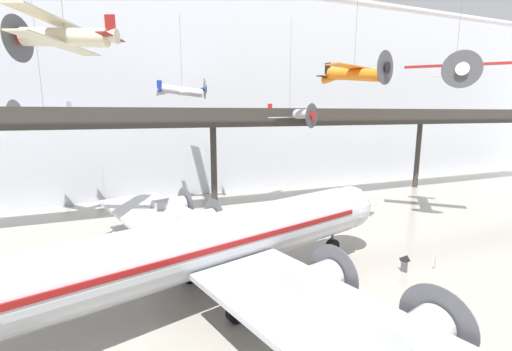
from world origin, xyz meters
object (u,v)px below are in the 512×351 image
suspended_plane_red_highwing (455,71)px  suspended_plane_cream_biplane (64,37)px  suspended_plane_white_twin (182,91)px  suspended_plane_silver_racer (290,115)px  stanchion_barrier (435,266)px  suspended_plane_blue_trainer (44,114)px  info_sign_pedestal (404,265)px  suspended_plane_orange_highwing (354,74)px  airliner_silver_main (205,246)px

suspended_plane_red_highwing → suspended_plane_cream_biplane: size_ratio=1.05×
suspended_plane_white_twin → suspended_plane_silver_racer: 12.22m
stanchion_barrier → suspended_plane_blue_trainer: bearing=139.8°
suspended_plane_blue_trainer → info_sign_pedestal: 33.82m
stanchion_barrier → suspended_plane_silver_racer: bearing=94.3°
suspended_plane_white_twin → suspended_plane_blue_trainer: 13.47m
suspended_plane_red_highwing → stanchion_barrier: suspended_plane_red_highwing is taller
suspended_plane_white_twin → suspended_plane_orange_highwing: suspended_plane_orange_highwing is taller
suspended_plane_cream_biplane → suspended_plane_blue_trainer: suspended_plane_cream_biplane is taller
airliner_silver_main → suspended_plane_red_highwing: 28.64m
airliner_silver_main → suspended_plane_cream_biplane: size_ratio=4.21×
suspended_plane_orange_highwing → suspended_plane_white_twin: bearing=-157.9°
suspended_plane_blue_trainer → suspended_plane_orange_highwing: bearing=112.1°
suspended_plane_blue_trainer → stanchion_barrier: 35.79m
airliner_silver_main → suspended_plane_cream_biplane: 15.63m
suspended_plane_white_twin → stanchion_barrier: 29.08m
suspended_plane_blue_trainer → stanchion_barrier: size_ratio=10.71×
suspended_plane_cream_biplane → stanchion_barrier: size_ratio=7.29×
suspended_plane_blue_trainer → suspended_plane_silver_racer: bearing=131.7°
suspended_plane_white_twin → suspended_plane_cream_biplane: (-9.48, -13.42, 2.32)m
airliner_silver_main → suspended_plane_red_highwing: bearing=-2.0°
suspended_plane_red_highwing → info_sign_pedestal: suspended_plane_red_highwing is taller
suspended_plane_orange_highwing → info_sign_pedestal: size_ratio=6.49×
suspended_plane_orange_highwing → info_sign_pedestal: 16.40m
suspended_plane_orange_highwing → suspended_plane_cream_biplane: bearing=-111.0°
suspended_plane_cream_biplane → suspended_plane_red_highwing: bearing=-159.0°
suspended_plane_cream_biplane → info_sign_pedestal: (20.30, -8.66, -14.94)m
suspended_plane_orange_highwing → stanchion_barrier: (0.31, -9.56, -13.76)m
airliner_silver_main → suspended_plane_orange_highwing: bearing=11.1°
suspended_plane_red_highwing → suspended_plane_orange_highwing: size_ratio=1.02×
suspended_plane_white_twin → stanchion_barrier: suspended_plane_white_twin is taller
suspended_plane_white_twin → stanchion_barrier: size_ratio=8.16×
suspended_plane_blue_trainer → info_sign_pedestal: (24.06, -21.47, -10.21)m
airliner_silver_main → suspended_plane_orange_highwing: suspended_plane_orange_highwing is taller
suspended_plane_orange_highwing → airliner_silver_main: bearing=-85.0°
suspended_plane_cream_biplane → suspended_plane_white_twin: bearing=-102.1°
stanchion_barrier → suspended_plane_cream_biplane: bearing=157.5°
suspended_plane_silver_racer → stanchion_barrier: (1.46, -19.41, -10.20)m
suspended_plane_white_twin → suspended_plane_red_highwing: (22.96, -14.61, 1.49)m
suspended_plane_orange_highwing → info_sign_pedestal: (-1.82, -8.93, -13.63)m
suspended_plane_red_highwing → suspended_plane_silver_racer: 16.61m
airliner_silver_main → suspended_plane_blue_trainer: bearing=101.8°
suspended_plane_orange_highwing → suspended_plane_blue_trainer: size_ratio=0.70×
suspended_plane_white_twin → suspended_plane_silver_racer: (11.49, -3.30, -2.54)m
suspended_plane_cream_biplane → stanchion_barrier: (22.42, -9.29, -15.07)m
suspended_plane_cream_biplane → info_sign_pedestal: suspended_plane_cream_biplane is taller
suspended_plane_orange_highwing → suspended_plane_blue_trainer: bearing=-137.6°
suspended_plane_orange_highwing → suspended_plane_cream_biplane: suspended_plane_cream_biplane is taller
airliner_silver_main → suspended_plane_blue_trainer: size_ratio=2.86×
airliner_silver_main → suspended_plane_cream_biplane: bearing=116.7°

